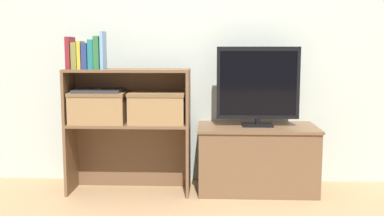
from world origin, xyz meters
TOP-DOWN VIEW (x-y plane):
  - ground_plane at (0.00, 0.00)m, footprint 16.00×16.00m
  - wall_back at (0.00, 0.49)m, footprint 10.00×0.05m
  - tv_stand at (0.47, 0.23)m, footprint 0.86×0.47m
  - tv at (0.47, 0.22)m, footprint 0.59×0.14m
  - bookshelf_lower_tier at (-0.45, 0.21)m, footprint 0.87×0.30m
  - bookshelf_upper_tier at (-0.45, 0.21)m, footprint 0.87×0.30m
  - book_maroon at (-0.84, 0.10)m, footprint 0.03×0.15m
  - book_olive at (-0.81, 0.10)m, footprint 0.04×0.12m
  - book_mustard at (-0.77, 0.10)m, footprint 0.02×0.13m
  - book_navy at (-0.73, 0.10)m, footprint 0.04×0.14m
  - book_teal at (-0.69, 0.10)m, footprint 0.04×0.13m
  - book_forest at (-0.65, 0.10)m, footprint 0.04×0.16m
  - book_skyblue at (-0.61, 0.10)m, footprint 0.02×0.12m
  - storage_basket_left at (-0.66, 0.14)m, footprint 0.39×0.27m
  - storage_basket_right at (-0.24, 0.14)m, footprint 0.39×0.27m
  - laptop at (-0.66, 0.14)m, footprint 0.33×0.25m

SIDE VIEW (x-z plane):
  - ground_plane at x=0.00m, z-range 0.00..0.00m
  - tv_stand at x=0.47m, z-range 0.00..0.48m
  - bookshelf_lower_tier at x=-0.45m, z-range 0.06..0.57m
  - storage_basket_left at x=-0.66m, z-range 0.52..0.74m
  - storage_basket_right at x=-0.24m, z-range 0.52..0.74m
  - laptop at x=-0.66m, z-range 0.73..0.75m
  - bookshelf_upper_tier at x=-0.45m, z-range 0.56..0.95m
  - tv at x=0.47m, z-range 0.49..1.06m
  - book_navy at x=-0.73m, z-range 0.89..1.07m
  - book_olive at x=-0.81m, z-range 0.89..1.07m
  - book_mustard at x=-0.77m, z-range 0.89..1.08m
  - book_teal at x=-0.69m, z-range 0.89..1.09m
  - book_maroon at x=-0.84m, z-range 0.89..1.11m
  - book_forest at x=-0.65m, z-range 0.89..1.12m
  - book_skyblue at x=-0.61m, z-range 0.89..1.15m
  - wall_back at x=0.00m, z-range 0.00..2.40m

